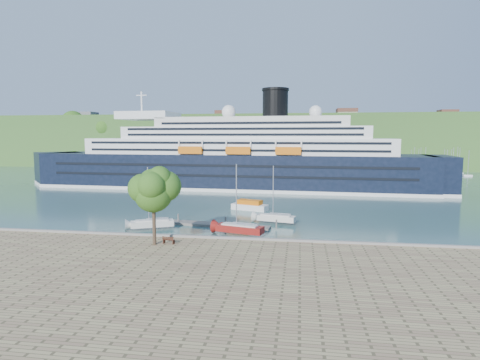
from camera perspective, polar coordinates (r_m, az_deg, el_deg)
ground at (r=55.22m, az=-7.76°, el=-9.02°), size 400.00×400.00×0.00m
far_hillside at (r=196.67m, az=4.16°, el=5.57°), size 400.00×50.00×24.00m
quay_coping at (r=54.74m, az=-7.83°, el=-7.91°), size 220.00×0.50×0.30m
cruise_ship at (r=110.80m, az=-1.59°, el=5.81°), size 121.49×23.29×27.13m
park_bench at (r=51.83m, az=-10.08°, el=-8.35°), size 1.70×0.93×1.03m
promenade_tree at (r=50.73m, az=-12.19°, el=-3.16°), size 6.43×6.43×10.65m
floating_pontoon at (r=65.39m, az=-3.80°, el=-6.36°), size 18.77×4.78×0.41m
sailboat_white_near at (r=63.42m, az=-12.45°, el=-2.80°), size 7.40×4.82×9.32m
sailboat_red at (r=58.13m, az=-0.03°, el=-3.14°), size 8.04×4.10×10.00m
sailboat_white_far at (r=66.35m, az=5.14°, el=-2.33°), size 7.38×3.47×9.20m
tender_launch at (r=78.98m, az=1.40°, el=-3.56°), size 7.61×4.57×1.99m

